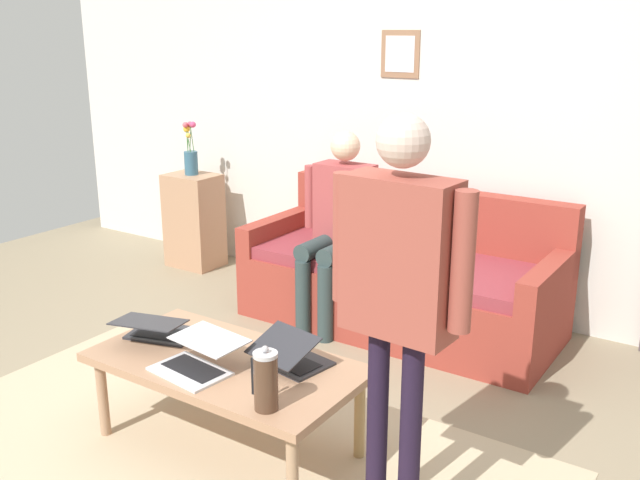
# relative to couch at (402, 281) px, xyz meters

# --- Properties ---
(ground_plane) EXTENTS (7.68, 7.68, 0.00)m
(ground_plane) POSITION_rel_couch_xyz_m (0.09, 1.65, -0.31)
(ground_plane) COLOR gray
(area_rug) EXTENTS (3.04, 1.67, 0.01)m
(area_rug) POSITION_rel_couch_xyz_m (0.01, 1.85, -0.30)
(area_rug) COLOR tan
(area_rug) RESTS_ON ground_plane
(back_wall) EXTENTS (7.04, 0.11, 2.70)m
(back_wall) POSITION_rel_couch_xyz_m (0.09, -0.55, 1.04)
(back_wall) COLOR silver
(back_wall) RESTS_ON ground_plane
(couch) EXTENTS (2.04, 0.88, 0.88)m
(couch) POSITION_rel_couch_xyz_m (0.00, 0.00, 0.00)
(couch) COLOR maroon
(couch) RESTS_ON ground_plane
(coffee_table) EXTENTS (1.26, 0.66, 0.44)m
(coffee_table) POSITION_rel_couch_xyz_m (0.01, 1.75, 0.09)
(coffee_table) COLOR #A57959
(coffee_table) RESTS_ON ground_plane
(laptop_left) EXTENTS (0.33, 0.35, 0.16)m
(laptop_left) POSITION_rel_couch_xyz_m (-0.27, 1.62, 0.18)
(laptop_left) COLOR #28282D
(laptop_left) RESTS_ON coffee_table
(laptop_center) EXTENTS (0.38, 0.38, 0.13)m
(laptop_center) POSITION_rel_couch_xyz_m (0.06, 1.88, 0.18)
(laptop_center) COLOR silver
(laptop_center) RESTS_ON coffee_table
(laptop_right) EXTENTS (0.41, 0.42, 0.13)m
(laptop_right) POSITION_rel_couch_xyz_m (0.45, 1.74, 0.18)
(laptop_right) COLOR #28282D
(laptop_right) RESTS_ON coffee_table
(french_press) EXTENTS (0.12, 0.10, 0.27)m
(french_press) POSITION_rel_couch_xyz_m (-0.41, 1.98, 0.26)
(french_press) COLOR #4C3323
(french_press) RESTS_ON coffee_table
(side_shelf) EXTENTS (0.42, 0.32, 0.77)m
(side_shelf) POSITION_rel_couch_xyz_m (2.00, -0.15, 0.08)
(side_shelf) COLOR #AA7E5D
(side_shelf) RESTS_ON ground_plane
(flower_vase) EXTENTS (0.12, 0.11, 0.43)m
(flower_vase) POSITION_rel_couch_xyz_m (2.00, -0.15, 0.62)
(flower_vase) COLOR #315C74
(flower_vase) RESTS_ON side_shelf
(person_standing) EXTENTS (0.58, 0.21, 1.63)m
(person_standing) POSITION_rel_couch_xyz_m (-0.88, 1.80, 0.74)
(person_standing) COLOR black
(person_standing) RESTS_ON ground_plane
(person_seated) EXTENTS (0.55, 0.51, 1.28)m
(person_seated) POSITION_rel_couch_xyz_m (0.36, 0.23, 0.42)
(person_seated) COLOR #2C3B3C
(person_seated) RESTS_ON ground_plane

